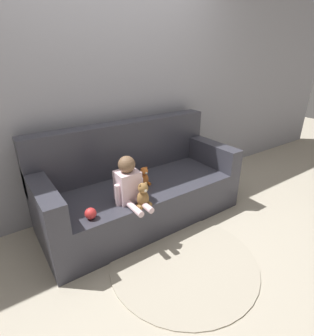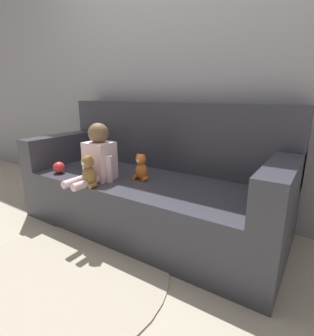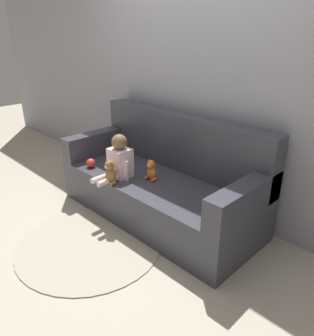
{
  "view_description": "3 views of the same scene",
  "coord_description": "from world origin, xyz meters",
  "px_view_note": "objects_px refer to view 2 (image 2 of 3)",
  "views": [
    {
      "loc": [
        -1.2,
        -1.99,
        1.59
      ],
      "look_at": [
        0.09,
        -0.14,
        0.59
      ],
      "focal_mm": 28.0,
      "sensor_mm": 36.0,
      "label": 1
    },
    {
      "loc": [
        1.09,
        -1.53,
        1.01
      ],
      "look_at": [
        0.13,
        -0.08,
        0.52
      ],
      "focal_mm": 28.0,
      "sensor_mm": 36.0,
      "label": 2
    },
    {
      "loc": [
        1.96,
        -1.96,
        1.69
      ],
      "look_at": [
        0.13,
        -0.14,
        0.59
      ],
      "focal_mm": 35.0,
      "sensor_mm": 36.0,
      "label": 3
    }
  ],
  "objects_px": {
    "toy_ball": "(59,168)",
    "plush_toy_side": "(141,168)",
    "couch": "(153,185)",
    "teddy_bear_brown": "(89,172)",
    "person_baby": "(98,157)"
  },
  "relations": [
    {
      "from": "couch",
      "to": "plush_toy_side",
      "type": "xyz_separation_m",
      "value": [
        -0.01,
        -0.14,
        0.17
      ]
    },
    {
      "from": "plush_toy_side",
      "to": "toy_ball",
      "type": "bearing_deg",
      "value": -160.19
    },
    {
      "from": "plush_toy_side",
      "to": "toy_ball",
      "type": "relative_size",
      "value": 2.1
    },
    {
      "from": "person_baby",
      "to": "teddy_bear_brown",
      "type": "height_order",
      "value": "person_baby"
    },
    {
      "from": "teddy_bear_brown",
      "to": "plush_toy_side",
      "type": "relative_size",
      "value": 1.14
    },
    {
      "from": "person_baby",
      "to": "plush_toy_side",
      "type": "xyz_separation_m",
      "value": [
        0.26,
        0.17,
        -0.08
      ]
    },
    {
      "from": "person_baby",
      "to": "plush_toy_side",
      "type": "distance_m",
      "value": 0.32
    },
    {
      "from": "couch",
      "to": "plush_toy_side",
      "type": "relative_size",
      "value": 10.36
    },
    {
      "from": "plush_toy_side",
      "to": "teddy_bear_brown",
      "type": "bearing_deg",
      "value": -123.74
    },
    {
      "from": "toy_ball",
      "to": "plush_toy_side",
      "type": "bearing_deg",
      "value": 19.81
    },
    {
      "from": "couch",
      "to": "person_baby",
      "type": "height_order",
      "value": "couch"
    },
    {
      "from": "person_baby",
      "to": "teddy_bear_brown",
      "type": "relative_size",
      "value": 1.88
    },
    {
      "from": "couch",
      "to": "toy_ball",
      "type": "distance_m",
      "value": 0.75
    },
    {
      "from": "teddy_bear_brown",
      "to": "toy_ball",
      "type": "height_order",
      "value": "teddy_bear_brown"
    },
    {
      "from": "person_baby",
      "to": "toy_ball",
      "type": "distance_m",
      "value": 0.4
    }
  ]
}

